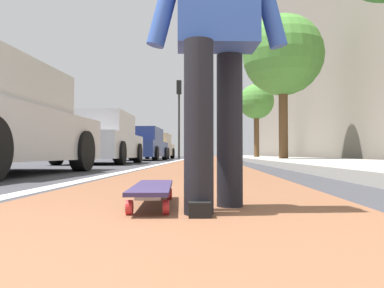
{
  "coord_description": "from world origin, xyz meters",
  "views": [
    {
      "loc": [
        -0.5,
        -0.18,
        0.28
      ],
      "look_at": [
        13.11,
        0.42,
        0.64
      ],
      "focal_mm": 36.16,
      "sensor_mm": 36.0,
      "label": 1
    }
  ],
  "objects": [
    {
      "name": "parked_car_mid",
      "position": [
        10.64,
        2.97,
        0.7
      ],
      "size": [
        4.12,
        1.92,
        1.47
      ],
      "color": "#B7B7BC",
      "rests_on": "ground"
    },
    {
      "name": "ground_plane",
      "position": [
        10.0,
        0.0,
        0.0
      ],
      "size": [
        80.0,
        80.0,
        0.0
      ],
      "primitive_type": "plane",
      "color": "#38383D"
    },
    {
      "name": "skateboard",
      "position": [
        1.59,
        0.13,
        0.09
      ],
      "size": [
        0.85,
        0.26,
        0.11
      ],
      "color": "red",
      "rests_on": "ground"
    },
    {
      "name": "lane_stripe_white",
      "position": [
        20.0,
        1.17,
        0.0
      ],
      "size": [
        52.0,
        0.16,
        0.01
      ],
      "primitive_type": "cube",
      "color": "silver",
      "rests_on": "ground"
    },
    {
      "name": "street_tree_far",
      "position": [
        20.74,
        -2.78,
        3.12
      ],
      "size": [
        1.92,
        1.92,
        4.13
      ],
      "color": "brown",
      "rests_on": "ground"
    },
    {
      "name": "street_tree_mid",
      "position": [
        13.12,
        -2.78,
        3.74
      ],
      "size": [
        2.83,
        2.83,
        5.19
      ],
      "color": "brown",
      "rests_on": "ground"
    },
    {
      "name": "parked_car_far",
      "position": [
        16.93,
        2.86,
        0.7
      ],
      "size": [
        4.61,
        1.97,
        1.47
      ],
      "color": "navy",
      "rests_on": "ground"
    },
    {
      "name": "skater_person",
      "position": [
        1.44,
        -0.22,
        0.94
      ],
      "size": [
        0.48,
        0.72,
        1.64
      ],
      "color": "black",
      "rests_on": "ground"
    },
    {
      "name": "building_facade",
      "position": [
        22.0,
        -5.78,
        6.68
      ],
      "size": [
        40.0,
        1.2,
        13.36
      ],
      "primitive_type": "cube",
      "color": "gray",
      "rests_on": "ground"
    },
    {
      "name": "traffic_light",
      "position": [
        21.89,
        1.57,
        3.15
      ],
      "size": [
        0.33,
        0.28,
        4.58
      ],
      "color": "#2D2D2D",
      "rests_on": "ground"
    },
    {
      "name": "bike_lane_paint",
      "position": [
        24.0,
        0.0,
        0.0
      ],
      "size": [
        56.0,
        2.03,
        0.0
      ],
      "primitive_type": "cube",
      "color": "brown",
      "rests_on": "ground"
    },
    {
      "name": "parked_car_end",
      "position": [
        22.54,
        2.98,
        0.72
      ],
      "size": [
        4.35,
        1.92,
        1.49
      ],
      "color": "tan",
      "rests_on": "ground"
    },
    {
      "name": "sidewalk_curb",
      "position": [
        18.0,
        -3.18,
        0.07
      ],
      "size": [
        52.0,
        3.2,
        0.13
      ],
      "primitive_type": "cube",
      "color": "#9E9B93",
      "rests_on": "ground"
    }
  ]
}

